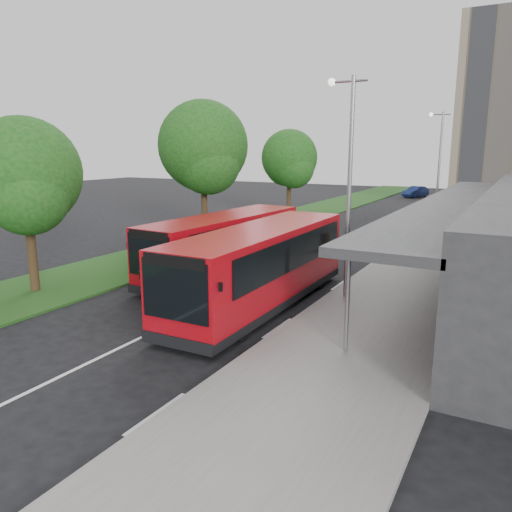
{
  "coord_description": "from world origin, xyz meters",
  "views": [
    {
      "loc": [
        9.94,
        -15.64,
        5.66
      ],
      "look_at": [
        0.77,
        1.2,
        1.5
      ],
      "focal_mm": 35.0,
      "sensor_mm": 36.0,
      "label": 1
    }
  ],
  "objects_px": {
    "lamp_post_near": "(348,175)",
    "bollard": "(439,228)",
    "tree_near": "(26,181)",
    "bus_second": "(224,245)",
    "car_far": "(416,192)",
    "litter_bin": "(419,251)",
    "bus_main": "(261,267)",
    "tree_far": "(289,161)",
    "tree_mid": "(204,152)",
    "lamp_post_far": "(438,162)",
    "car_near": "(433,200)"
  },
  "relations": [
    {
      "from": "lamp_post_near",
      "to": "bollard",
      "type": "relative_size",
      "value": 7.94
    },
    {
      "from": "tree_near",
      "to": "bollard",
      "type": "height_order",
      "value": "tree_near"
    },
    {
      "from": "bus_second",
      "to": "car_far",
      "type": "xyz_separation_m",
      "value": [
        0.13,
        42.0,
        -0.76
      ]
    },
    {
      "from": "litter_bin",
      "to": "bollard",
      "type": "relative_size",
      "value": 0.94
    },
    {
      "from": "bus_main",
      "to": "tree_far",
      "type": "bearing_deg",
      "value": 111.9
    },
    {
      "from": "tree_mid",
      "to": "tree_far",
      "type": "height_order",
      "value": "tree_mid"
    },
    {
      "from": "tree_far",
      "to": "lamp_post_near",
      "type": "xyz_separation_m",
      "value": [
        11.13,
        -19.05,
        0.11
      ]
    },
    {
      "from": "bollard",
      "to": "car_far",
      "type": "height_order",
      "value": "car_far"
    },
    {
      "from": "car_far",
      "to": "litter_bin",
      "type": "bearing_deg",
      "value": -58.21
    },
    {
      "from": "tree_near",
      "to": "lamp_post_near",
      "type": "xyz_separation_m",
      "value": [
        11.13,
        4.95,
        0.28
      ]
    },
    {
      "from": "lamp_post_far",
      "to": "car_far",
      "type": "bearing_deg",
      "value": 104.24
    },
    {
      "from": "lamp_post_far",
      "to": "car_near",
      "type": "bearing_deg",
      "value": 99.7
    },
    {
      "from": "tree_near",
      "to": "car_near",
      "type": "height_order",
      "value": "tree_near"
    },
    {
      "from": "car_far",
      "to": "car_near",
      "type": "bearing_deg",
      "value": -47.53
    },
    {
      "from": "tree_mid",
      "to": "car_near",
      "type": "height_order",
      "value": "tree_mid"
    },
    {
      "from": "car_near",
      "to": "tree_far",
      "type": "bearing_deg",
      "value": -131.74
    },
    {
      "from": "bus_second",
      "to": "bollard",
      "type": "distance_m",
      "value": 16.12
    },
    {
      "from": "tree_near",
      "to": "lamp_post_far",
      "type": "relative_size",
      "value": 0.86
    },
    {
      "from": "bus_main",
      "to": "tree_mid",
      "type": "bearing_deg",
      "value": 132.87
    },
    {
      "from": "bus_second",
      "to": "tree_near",
      "type": "bearing_deg",
      "value": -127.42
    },
    {
      "from": "tree_near",
      "to": "bus_second",
      "type": "distance_m",
      "value": 8.45
    },
    {
      "from": "tree_mid",
      "to": "bus_second",
      "type": "xyz_separation_m",
      "value": [
        5.15,
        -6.03,
        -4.05
      ]
    },
    {
      "from": "bus_second",
      "to": "car_far",
      "type": "distance_m",
      "value": 42.01
    },
    {
      "from": "lamp_post_far",
      "to": "tree_mid",
      "type": "bearing_deg",
      "value": -130.68
    },
    {
      "from": "tree_mid",
      "to": "litter_bin",
      "type": "height_order",
      "value": "tree_mid"
    },
    {
      "from": "tree_near",
      "to": "lamp_post_near",
      "type": "distance_m",
      "value": 12.18
    },
    {
      "from": "lamp_post_near",
      "to": "lamp_post_far",
      "type": "xyz_separation_m",
      "value": [
        0.0,
        20.0,
        0.0
      ]
    },
    {
      "from": "lamp_post_near",
      "to": "bollard",
      "type": "distance_m",
      "value": 16.06
    },
    {
      "from": "tree_near",
      "to": "bus_main",
      "type": "bearing_deg",
      "value": 17.21
    },
    {
      "from": "tree_near",
      "to": "tree_far",
      "type": "relative_size",
      "value": 0.96
    },
    {
      "from": "bus_second",
      "to": "car_far",
      "type": "height_order",
      "value": "bus_second"
    },
    {
      "from": "tree_mid",
      "to": "lamp_post_near",
      "type": "xyz_separation_m",
      "value": [
        11.13,
        -7.05,
        -0.72
      ]
    },
    {
      "from": "lamp_post_near",
      "to": "lamp_post_far",
      "type": "bearing_deg",
      "value": 90.0
    },
    {
      "from": "tree_near",
      "to": "litter_bin",
      "type": "bearing_deg",
      "value": 45.74
    },
    {
      "from": "tree_near",
      "to": "bollard",
      "type": "distance_m",
      "value": 24.1
    },
    {
      "from": "bus_main",
      "to": "car_near",
      "type": "distance_m",
      "value": 37.2
    },
    {
      "from": "bus_main",
      "to": "bollard",
      "type": "xyz_separation_m",
      "value": [
        3.43,
        17.73,
        -0.83
      ]
    },
    {
      "from": "tree_mid",
      "to": "bollard",
      "type": "distance_m",
      "value": 15.58
    },
    {
      "from": "lamp_post_near",
      "to": "car_far",
      "type": "height_order",
      "value": "lamp_post_near"
    },
    {
      "from": "tree_mid",
      "to": "car_far",
      "type": "xyz_separation_m",
      "value": [
        5.29,
        35.97,
        -4.81
      ]
    },
    {
      "from": "bus_second",
      "to": "litter_bin",
      "type": "distance_m",
      "value": 9.99
    },
    {
      "from": "bollard",
      "to": "car_far",
      "type": "relative_size",
      "value": 0.26
    },
    {
      "from": "tree_near",
      "to": "car_far",
      "type": "bearing_deg",
      "value": 83.71
    },
    {
      "from": "litter_bin",
      "to": "lamp_post_far",
      "type": "bearing_deg",
      "value": 96.15
    },
    {
      "from": "tree_mid",
      "to": "bollard",
      "type": "relative_size",
      "value": 8.36
    },
    {
      "from": "bus_second",
      "to": "bus_main",
      "type": "bearing_deg",
      "value": -38.65
    },
    {
      "from": "car_near",
      "to": "car_far",
      "type": "xyz_separation_m",
      "value": [
        -3.29,
        8.07,
        0.08
      ]
    },
    {
      "from": "car_far",
      "to": "bus_second",
      "type": "bearing_deg",
      "value": -69.87
    },
    {
      "from": "tree_near",
      "to": "tree_far",
      "type": "distance_m",
      "value": 24.0
    },
    {
      "from": "lamp_post_near",
      "to": "car_far",
      "type": "bearing_deg",
      "value": 97.73
    }
  ]
}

